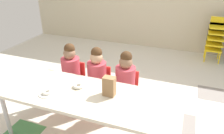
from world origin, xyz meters
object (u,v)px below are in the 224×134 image
at_px(seated_child_far_right, 125,78).
at_px(kid_chair_yellow_stack, 216,37).
at_px(paper_plate_near_edge, 47,94).
at_px(donut_powdered_loose, 78,86).
at_px(craft_table, 88,98).
at_px(seated_child_middle_seat, 97,73).
at_px(paper_bag_brown, 109,86).
at_px(seated_child_near_camera, 71,68).
at_px(donut_powdered_on_plate, 47,92).

distance_m(seated_child_far_right, kid_chair_yellow_stack, 2.69).
distance_m(kid_chair_yellow_stack, paper_plate_near_edge, 3.67).
bearing_deg(donut_powdered_loose, craft_table, -29.53).
bearing_deg(seated_child_middle_seat, donut_powdered_loose, -91.31).
bearing_deg(paper_bag_brown, seated_child_near_camera, 146.24).
bearing_deg(kid_chair_yellow_stack, paper_plate_near_edge, -121.03).
height_order(seated_child_middle_seat, paper_bag_brown, seated_child_middle_seat).
height_order(craft_table, kid_chair_yellow_stack, kid_chair_yellow_stack).
relative_size(craft_table, seated_child_near_camera, 2.21).
bearing_deg(donut_powdered_loose, seated_child_middle_seat, 88.69).
distance_m(seated_child_near_camera, seated_child_middle_seat, 0.41).
height_order(seated_child_middle_seat, paper_plate_near_edge, seated_child_middle_seat).
bearing_deg(paper_plate_near_edge, paper_bag_brown, 18.97).
bearing_deg(paper_bag_brown, craft_table, -163.32).
relative_size(seated_child_near_camera, seated_child_middle_seat, 1.00).
relative_size(seated_child_middle_seat, paper_plate_near_edge, 5.10).
relative_size(seated_child_near_camera, paper_plate_near_edge, 5.10).
height_order(seated_child_far_right, paper_plate_near_edge, seated_child_far_right).
bearing_deg(donut_powdered_on_plate, seated_child_middle_seat, 70.55).
bearing_deg(seated_child_far_right, donut_powdered_on_plate, -131.85).
xyz_separation_m(kid_chair_yellow_stack, paper_plate_near_edge, (-1.89, -3.14, 0.10)).
bearing_deg(seated_child_middle_seat, paper_plate_near_edge, -109.45).
bearing_deg(craft_table, paper_plate_near_edge, -159.80).
relative_size(seated_child_far_right, paper_bag_brown, 4.17).
xyz_separation_m(seated_child_middle_seat, donut_powdered_on_plate, (-0.26, -0.75, 0.08)).
height_order(seated_child_near_camera, kid_chair_yellow_stack, seated_child_near_camera).
bearing_deg(seated_child_far_right, kid_chair_yellow_stack, 62.99).
xyz_separation_m(kid_chair_yellow_stack, donut_powdered_on_plate, (-1.89, -3.14, 0.12)).
height_order(seated_child_near_camera, donut_powdered_loose, seated_child_near_camera).
distance_m(seated_child_far_right, donut_powdered_loose, 0.66).
distance_m(craft_table, kid_chair_yellow_stack, 3.33).
distance_m(craft_table, donut_powdered_on_plate, 0.45).
bearing_deg(donut_powdered_on_plate, seated_child_near_camera, 100.73).
distance_m(seated_child_near_camera, donut_powdered_on_plate, 0.76).
height_order(craft_table, seated_child_far_right, seated_child_far_right).
bearing_deg(seated_child_near_camera, paper_bag_brown, -33.76).
relative_size(seated_child_far_right, donut_powdered_loose, 7.26).
height_order(craft_table, paper_bag_brown, paper_bag_brown).
height_order(donut_powdered_on_plate, donut_powdered_loose, donut_powdered_on_plate).
height_order(craft_table, donut_powdered_on_plate, donut_powdered_on_plate).
bearing_deg(kid_chair_yellow_stack, craft_table, -116.25).
xyz_separation_m(paper_plate_near_edge, donut_powdered_on_plate, (0.00, 0.00, 0.02)).
relative_size(paper_bag_brown, donut_powdered_loose, 1.74).
distance_m(craft_table, donut_powdered_loose, 0.20).
distance_m(paper_bag_brown, donut_powdered_loose, 0.40).
height_order(craft_table, seated_child_middle_seat, seated_child_middle_seat).
relative_size(seated_child_far_right, paper_plate_near_edge, 5.10).
xyz_separation_m(craft_table, kid_chair_yellow_stack, (1.47, 2.99, -0.04)).
height_order(seated_child_near_camera, seated_child_middle_seat, same).
bearing_deg(seated_child_near_camera, donut_powdered_on_plate, -79.27).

